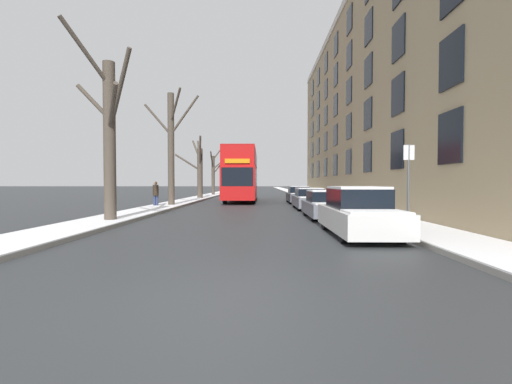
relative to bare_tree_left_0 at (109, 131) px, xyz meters
The scene contains 15 objects.
ground_plane 11.25m from the bare_tree_left_0, 58.89° to the right, with size 320.00×320.00×0.00m, color #303335.
sidewalk_left 44.05m from the bare_tree_left_0, 90.39° to the left, with size 2.18×130.00×0.16m.
sidewalk_right 45.47m from the bare_tree_left_0, 75.60° to the left, with size 2.18×130.00×0.16m.
terrace_facade_right 21.81m from the bare_tree_left_0, 38.06° to the left, with size 9.10×39.91×15.68m.
bare_tree_left_0 is the anchor object (origin of this frame).
bare_tree_left_1 9.42m from the bare_tree_left_0, 89.90° to the left, with size 3.75×1.79×7.67m.
bare_tree_left_2 20.11m from the bare_tree_left_0, 90.22° to the left, with size 3.03×4.00×6.09m.
bare_tree_left_3 29.30m from the bare_tree_left_0, 89.70° to the left, with size 2.93×2.18×6.52m.
double_decker_bus 16.90m from the bare_tree_left_0, 75.07° to the left, with size 2.61×10.31×4.48m.
parked_car_0 10.04m from the bare_tree_left_0, 18.01° to the right, with size 1.77×4.41×1.52m.
parked_car_1 9.87m from the bare_tree_left_0, 13.60° to the left, with size 1.84×4.18×1.29m.
parked_car_2 12.39m from the bare_tree_left_0, 40.58° to the left, with size 1.85×4.51×1.32m.
parked_car_3 17.13m from the bare_tree_left_0, 57.27° to the left, with size 1.75×4.50×1.36m.
pedestrian_left_sidewalk 9.10m from the bare_tree_left_0, 95.47° to the left, with size 0.38×0.38×1.72m.
street_sign_post 11.21m from the bare_tree_left_0, 17.67° to the right, with size 0.32×0.07×2.79m.
Camera 1 is at (0.61, -4.51, 1.63)m, focal length 24.00 mm.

